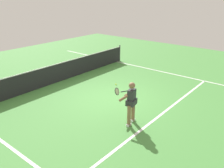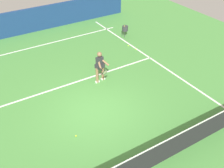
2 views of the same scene
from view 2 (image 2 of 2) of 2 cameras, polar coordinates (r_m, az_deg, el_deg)
ground_plane at (r=11.43m, az=-3.38°, el=-5.50°), size 24.48×24.48×0.00m
court_back_wall at (r=18.56m, az=-17.60°, el=12.22°), size 14.35×0.24×1.52m
baseline_marking at (r=16.90m, az=-14.96°, el=7.64°), size 10.35×0.10×0.01m
service_line_marking at (r=13.12m, az=-8.33°, el=0.14°), size 9.35×0.10×0.01m
sideline_left_marking at (r=13.79m, az=13.84°, el=1.30°), size 0.10×16.83×0.01m
court_net at (r=9.04m, az=7.66°, el=-15.15°), size 10.03×0.08×1.06m
tennis_player at (r=12.70m, az=-2.49°, el=3.76°), size 0.69×1.04×1.55m
tennis_ball_near at (r=15.97m, az=4.98°, el=7.21°), size 0.07×0.07×0.07m
tennis_ball_mid at (r=16.34m, az=3.40°, el=7.95°), size 0.07×0.07×0.07m
tennis_ball_far at (r=10.38m, az=-7.48°, el=-10.61°), size 0.07×0.07×0.07m
ball_hopper at (r=17.31m, az=2.72°, el=11.43°), size 0.36×0.36×0.74m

